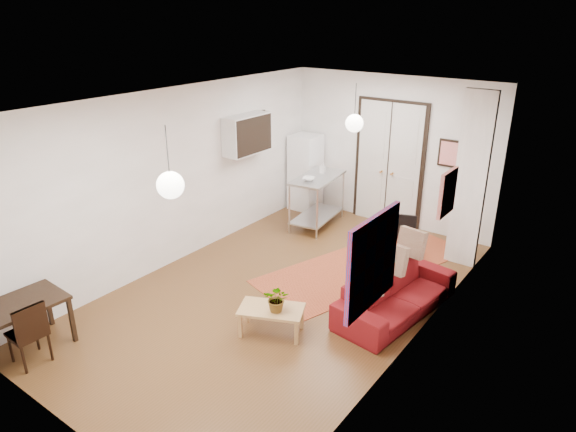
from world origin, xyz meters
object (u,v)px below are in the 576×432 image
Objects in this scene: kitchen_counter at (317,193)px; black_side_chair at (406,229)px; fridge at (305,172)px; dining_table at (12,312)px; dining_chair_near at (32,325)px; dining_chair_far at (32,325)px; coffee_table at (271,312)px; sofa at (397,294)px.

black_side_chair is (1.98, -0.21, -0.18)m from kitchen_counter.
fridge is at bearing 130.04° from kitchen_counter.
dining_table is 0.32m from dining_chair_near.
fridge is 6.23m from dining_chair_far.
fridge reaches higher than dining_chair_near.
dining_table reaches higher than coffee_table.
sofa is 1.94m from black_side_chair.
sofa is at bearing 91.49° from black_side_chair.
kitchen_counter is 0.99m from fridge.
black_side_chair is at bearing 82.35° from coffee_table.
dining_chair_near is at bearing 46.43° from black_side_chair.
kitchen_counter is (-2.66, 2.02, 0.37)m from sofa.
fridge is at bearing -174.40° from dining_chair_far.
fridge is 2.86m from black_side_chair.
coffee_table is 1.14× the size of black_side_chair.
dining_table reaches higher than sofa.
coffee_table is 2.91m from dining_chair_near.
dining_chair_far is (-0.45, -5.56, -0.19)m from kitchen_counter.
black_side_chair is (0.43, 3.23, 0.16)m from coffee_table.
black_side_chair is (2.71, 5.43, -0.11)m from dining_table.
sofa is at bearing -45.18° from kitchen_counter.
black_side_chair is (-0.68, 1.81, 0.19)m from sofa.
sofa is 2.41× the size of black_side_chair.
dining_chair_far is (0.28, 0.08, -0.12)m from dining_table.
black_side_chair is at bearing -14.01° from kitchen_counter.
fridge is (-3.39, 2.68, 0.50)m from sofa.
dining_chair_near is at bearing 15.98° from dining_table.
dining_chair_near is at bearing -88.15° from fridge.
fridge is 1.28× the size of dining_table.
coffee_table is 3.79m from kitchen_counter.
dining_chair_near is at bearing 180.00° from dining_chair_far.
black_side_chair is at bearing 63.49° from dining_table.
fridge is at bearing -174.40° from dining_chair_near.
sofa is 4.72m from dining_chair_far.
dining_table is 0.32m from dining_chair_far.
dining_chair_near reaches higher than coffee_table.
coffee_table is 2.91m from dining_chair_far.
kitchen_counter reaches higher than dining_chair_far.
kitchen_counter is 1.12× the size of dining_table.
dining_chair_far reaches higher than dining_table.
dining_table is at bearing 144.50° from sofa.
dining_table is (-0.73, -5.64, -0.07)m from kitchen_counter.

